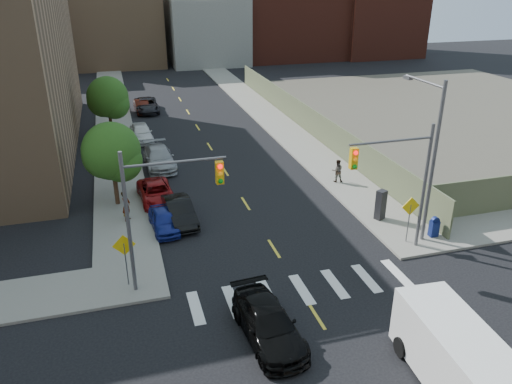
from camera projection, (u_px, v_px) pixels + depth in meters
ground at (335, 345)px, 20.17m from camera, size 160.00×160.00×0.00m
sidewalk_nw at (113, 108)px, 54.62m from camera, size 3.50×73.00×0.15m
sidewalk_ne at (249, 99)px, 58.55m from camera, size 3.50×73.00×0.15m
fence_north at (306, 118)px, 46.68m from camera, size 0.12×44.00×2.50m
gravel_lot at (458, 112)px, 53.59m from camera, size 36.00×42.00×0.06m
bg_bldg_west at (4, 29)px, 73.64m from camera, size 14.00×18.00×12.00m
bg_bldg_midwest at (114, 15)px, 78.83m from camera, size 14.00×16.00×15.00m
bg_bldg_center at (204, 30)px, 81.63m from camera, size 12.00×16.00×10.00m
bg_bldg_east at (282, 8)px, 85.72m from camera, size 18.00×18.00×16.00m
bg_bldg_fareast at (372, 1)px, 87.60m from camera, size 14.00×16.00×18.00m
signal_nw at (161, 201)px, 22.09m from camera, size 4.59×0.30×7.00m
signal_ne at (400, 173)px, 25.12m from camera, size 4.59×0.30×7.00m
streetlight_ne at (430, 151)px, 26.19m from camera, size 0.25×3.70×9.00m
warn_sign_nw at (125, 251)px, 23.10m from camera, size 1.06×0.06×2.83m
warn_sign_ne at (410, 211)px, 26.89m from camera, size 1.06×0.06×2.83m
warn_sign_midwest at (116, 156)px, 34.95m from camera, size 1.06×0.06×2.83m
tree_west_near at (112, 154)px, 30.83m from camera, size 3.66×3.64×5.52m
tree_west_far at (108, 99)px, 44.00m from camera, size 3.66×3.64×5.52m
parked_car_blue at (164, 220)px, 28.94m from camera, size 1.72×3.69×1.22m
parked_car_black at (180, 211)px, 29.81m from camera, size 1.82×4.35×1.40m
parked_car_red at (157, 193)px, 32.45m from camera, size 2.46×4.75×1.28m
parked_car_silver at (159, 158)px, 38.20m from camera, size 2.31×5.32×1.52m
parked_car_white at (141, 132)px, 44.18m from camera, size 2.02×4.57×1.53m
parked_car_maroon at (142, 107)px, 53.06m from camera, size 1.58×4.01×1.30m
parked_car_grey at (147, 105)px, 53.35m from camera, size 2.49×5.24×1.44m
black_sedan at (268, 324)px, 20.32m from camera, size 2.39×5.08×1.43m
cargo_van at (453, 353)px, 17.87m from camera, size 2.61×5.69×2.55m
mailbox at (434, 227)px, 27.98m from camera, size 0.50×0.38×1.19m
payphone at (381, 205)px, 29.79m from camera, size 0.69×0.64×1.85m
pedestrian_west at (126, 206)px, 29.62m from camera, size 0.68×0.80×1.87m
pedestrian_east at (337, 171)px, 35.14m from camera, size 0.93×0.81×1.65m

